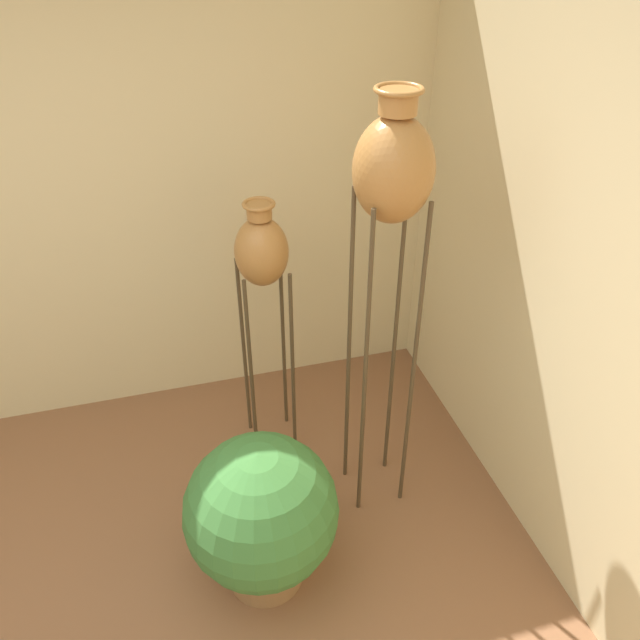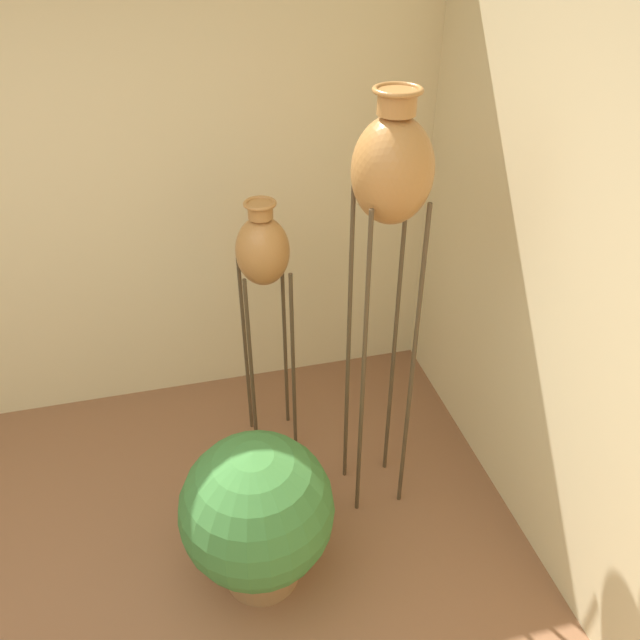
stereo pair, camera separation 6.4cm
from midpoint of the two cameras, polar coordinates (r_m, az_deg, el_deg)
The scene contains 4 objects.
wall_back at distance 3.55m, azimuth -25.74°, elevation 9.83°, with size 8.33×0.06×2.70m.
vase_stand_tall at distance 2.46m, azimuth 5.92°, elevation 12.60°, with size 0.32×0.32×2.07m.
vase_stand_medium at distance 3.02m, azimuth -5.94°, elevation 5.65°, with size 0.26×0.26×1.47m.
potted_plant at distance 2.81m, azimuth -6.04°, elevation -17.30°, with size 0.67×0.67×0.79m.
Camera 1 is at (0.64, -1.05, 2.62)m, focal length 35.00 mm.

